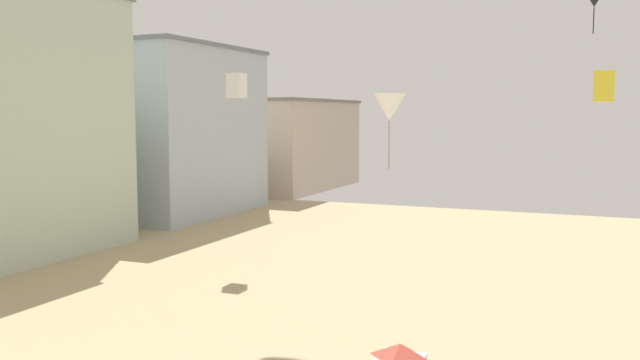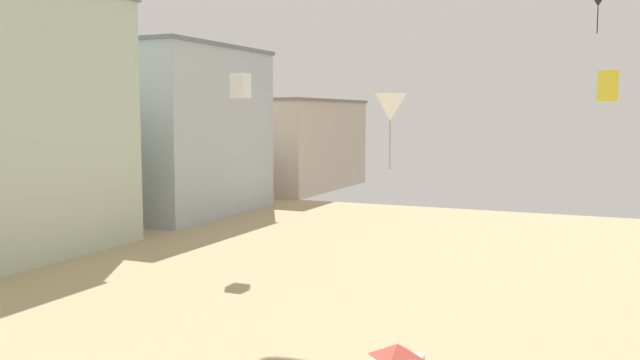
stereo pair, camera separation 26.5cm
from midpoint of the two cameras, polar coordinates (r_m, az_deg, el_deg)
boardwalk_hotel_mid at (r=58.43m, az=-14.33°, el=4.09°), size 16.57×15.05×13.56m
boardwalk_hotel_far at (r=75.67m, az=-4.71°, el=3.09°), size 17.87×18.90×9.69m
kite_white_box at (r=38.47m, az=-6.51°, el=7.91°), size 0.87×0.87×1.37m
kite_yellow_box at (r=31.93m, az=23.32°, el=7.28°), size 0.85×0.85×1.33m
kite_white_delta at (r=23.18m, az=6.27°, el=6.11°), size 1.13×1.13×2.57m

